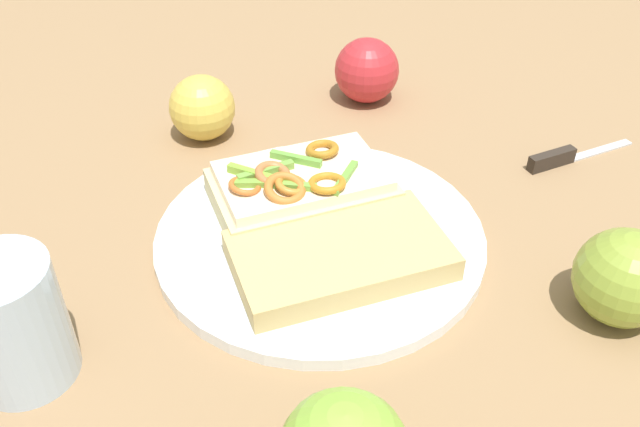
{
  "coord_description": "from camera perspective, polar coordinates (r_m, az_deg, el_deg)",
  "views": [
    {
      "loc": [
        -0.35,
        0.29,
        0.39
      ],
      "look_at": [
        0.0,
        0.0,
        0.03
      ],
      "focal_mm": 38.54,
      "sensor_mm": 36.0,
      "label": 1
    }
  ],
  "objects": [
    {
      "name": "ground_plane",
      "position": [
        0.6,
        -0.0,
        -2.41
      ],
      "size": [
        2.0,
        2.0,
        0.0
      ],
      "primitive_type": "plane",
      "color": "#96734E",
      "rests_on": "ground"
    },
    {
      "name": "plate",
      "position": [
        0.59,
        -0.0,
        -1.97
      ],
      "size": [
        0.28,
        0.28,
        0.01
      ],
      "primitive_type": "cylinder",
      "color": "white",
      "rests_on": "ground_plane"
    },
    {
      "name": "sandwich",
      "position": [
        0.61,
        -1.6,
        2.24
      ],
      "size": [
        0.14,
        0.18,
        0.05
      ],
      "rotation": [
        0.0,
        0.0,
        4.38
      ],
      "color": "beige",
      "rests_on": "plate"
    },
    {
      "name": "bread_slice_side",
      "position": [
        0.55,
        1.68,
        -3.48
      ],
      "size": [
        0.15,
        0.19,
        0.02
      ],
      "primitive_type": "cube",
      "rotation": [
        0.0,
        0.0,
        4.36
      ],
      "color": "tan",
      "rests_on": "plate"
    },
    {
      "name": "apple_0",
      "position": [
        0.73,
        -9.76,
        8.66
      ],
      "size": [
        0.09,
        0.09,
        0.07
      ],
      "primitive_type": "sphere",
      "rotation": [
        0.0,
        0.0,
        5.07
      ],
      "color": "gold",
      "rests_on": "ground_plane"
    },
    {
      "name": "apple_2",
      "position": [
        0.8,
        3.9,
        11.77
      ],
      "size": [
        0.09,
        0.09,
        0.07
      ],
      "primitive_type": "sphere",
      "rotation": [
        0.0,
        0.0,
        4.92
      ],
      "color": "red",
      "rests_on": "ground_plane"
    },
    {
      "name": "apple_3",
      "position": [
        0.56,
        23.98,
        -4.88
      ],
      "size": [
        0.08,
        0.08,
        0.08
      ],
      "primitive_type": "sphere",
      "rotation": [
        0.0,
        0.0,
        1.67
      ],
      "color": "#8DA539",
      "rests_on": "ground_plane"
    },
    {
      "name": "drinking_glass",
      "position": [
        0.51,
        -24.24,
        -8.34
      ],
      "size": [
        0.07,
        0.07,
        0.1
      ],
      "primitive_type": "cylinder",
      "color": "silver",
      "rests_on": "ground_plane"
    },
    {
      "name": "knife",
      "position": [
        0.74,
        19.62,
        4.45
      ],
      "size": [
        0.04,
        0.13,
        0.02
      ],
      "rotation": [
        0.0,
        0.0,
        4.45
      ],
      "color": "silver",
      "rests_on": "ground_plane"
    }
  ]
}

